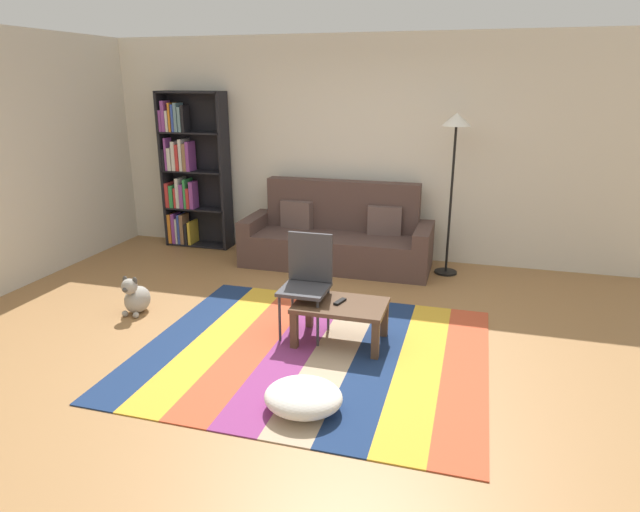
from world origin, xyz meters
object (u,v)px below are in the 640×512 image
standing_lamp (455,141)px  tv_remote (340,301)px  bookshelf (188,174)px  folding_chair (307,276)px  coffee_table (341,310)px  dog (136,297)px  couch (337,238)px  pouf (303,397)px

standing_lamp → tv_remote: bearing=-110.2°
bookshelf → folding_chair: bookshelf is taller
coffee_table → dog: 2.07m
couch → pouf: 3.20m
dog → tv_remote: size_ratio=2.65×
couch → folding_chair: bearing=-83.6°
coffee_table → tv_remote: tv_remote is taller
dog → folding_chair: folding_chair is taller
bookshelf → standing_lamp: bookshelf is taller
couch → dog: bearing=-127.2°
bookshelf → folding_chair: 3.26m
bookshelf → pouf: size_ratio=3.76×
coffee_table → standing_lamp: bearing=70.1°
coffee_table → pouf: bearing=-89.4°
coffee_table → couch: bearing=105.0°
bookshelf → coffee_table: bearing=-41.1°
tv_remote → coffee_table: bearing=-38.5°
coffee_table → folding_chair: folding_chair is taller
couch → tv_remote: 2.11m
pouf → couch: bearing=100.2°
pouf → tv_remote: 1.13m
tv_remote → folding_chair: 0.38m
coffee_table → tv_remote: 0.07m
coffee_table → dog: (-2.06, 0.07, -0.14)m
dog → standing_lamp: (2.82, 2.02, 1.37)m
bookshelf → coffee_table: size_ratio=2.65×
couch → pouf: (0.56, -3.14, -0.23)m
couch → tv_remote: bearing=-75.1°
couch → bookshelf: 2.24m
folding_chair → bookshelf: bearing=-174.3°
couch → pouf: size_ratio=4.17×
dog → couch: bearing=52.8°
dog → standing_lamp: bearing=35.7°
couch → folding_chair: (0.22, -1.94, 0.20)m
couch → dog: (-1.51, -1.99, -0.18)m
couch → dog: couch is taller
pouf → dog: size_ratio=1.36×
couch → dog: 2.50m
pouf → tv_remote: tv_remote is taller
dog → standing_lamp: standing_lamp is taller
coffee_table → pouf: coffee_table is taller
folding_chair → coffee_table: bearing=29.1°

